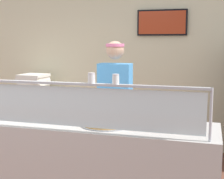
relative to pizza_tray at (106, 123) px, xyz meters
name	(u,v)px	position (x,y,z in m)	size (l,w,h in m)	color
shop_rear_unit	(148,66)	(-0.04, 2.39, 0.39)	(6.61, 0.13, 2.70)	beige
serving_counter	(104,170)	(-0.04, 0.03, -0.49)	(2.21, 0.74, 0.95)	#BCB7B2
sneeze_guard	(93,101)	(-0.04, -0.28, 0.26)	(2.04, 0.06, 0.44)	#B2B5BC
pizza_tray	(106,123)	(0.00, 0.00, 0.00)	(0.51, 0.51, 0.04)	#9EA0A8
pizza_server	(106,122)	(0.01, -0.02, 0.02)	(0.07, 0.28, 0.01)	#ADAFB7
parmesan_shaker	(91,79)	(-0.05, -0.28, 0.46)	(0.06, 0.06, 0.09)	white
pepper_flake_shaker	(116,80)	(0.17, -0.28, 0.46)	(0.06, 0.06, 0.09)	white
worker_figure	(115,105)	(-0.12, 0.71, 0.04)	(0.41, 0.50, 1.76)	#23232D
prep_shelf	(35,119)	(-1.88, 1.90, -0.52)	(0.70, 0.55, 0.90)	#B7BABF
pizza_box_stack	(34,84)	(-1.88, 1.90, 0.09)	(0.46, 0.44, 0.31)	silver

